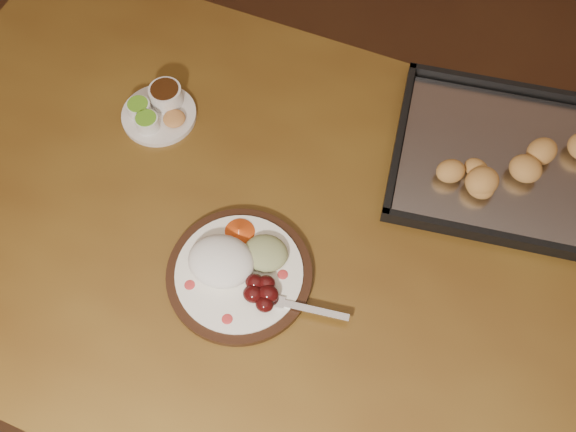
% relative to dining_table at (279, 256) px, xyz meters
% --- Properties ---
extents(dining_table, '(1.57, 1.02, 0.75)m').
position_rel_dining_table_xyz_m(dining_table, '(0.00, 0.00, 0.00)').
color(dining_table, brown).
rests_on(dining_table, ground).
extents(dinner_plate, '(0.32, 0.24, 0.06)m').
position_rel_dining_table_xyz_m(dinner_plate, '(-0.04, -0.09, 0.11)').
color(dinner_plate, black).
rests_on(dinner_plate, dining_table).
extents(condiment_saucer, '(0.14, 0.14, 0.05)m').
position_rel_dining_table_xyz_m(condiment_saucer, '(-0.30, 0.17, 0.11)').
color(condiment_saucer, silver).
rests_on(condiment_saucer, dining_table).
extents(baking_tray, '(0.49, 0.38, 0.05)m').
position_rel_dining_table_xyz_m(baking_tray, '(0.38, 0.26, 0.11)').
color(baking_tray, black).
rests_on(baking_tray, dining_table).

